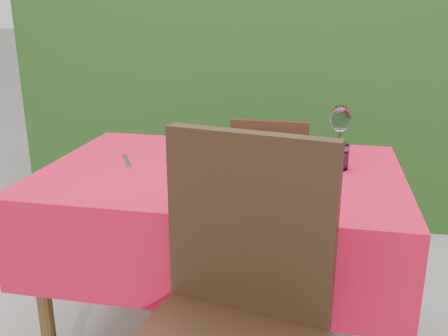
% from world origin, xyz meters
% --- Properties ---
extents(hedge, '(3.20, 0.55, 1.78)m').
position_xyz_m(hedge, '(0.00, 1.55, 0.92)').
color(hedge, black).
rests_on(hedge, ground).
extents(dining_table, '(1.26, 0.86, 0.75)m').
position_xyz_m(dining_table, '(0.00, 0.00, 0.60)').
color(dining_table, '#4B3318').
rests_on(dining_table, ground).
extents(chair_near, '(0.53, 0.53, 1.00)m').
position_xyz_m(chair_near, '(0.15, -0.59, 0.58)').
color(chair_near, black).
rests_on(chair_near, ground).
extents(chair_far, '(0.37, 0.37, 0.80)m').
position_xyz_m(chair_far, '(0.11, 0.68, 0.46)').
color(chair_far, black).
rests_on(chair_far, ground).
extents(pizza_plate, '(0.38, 0.38, 0.07)m').
position_xyz_m(pizza_plate, '(0.05, -0.10, 0.78)').
color(pizza_plate, white).
rests_on(pizza_plate, dining_table).
extents(pasta_plate, '(0.23, 0.23, 0.07)m').
position_xyz_m(pasta_plate, '(0.04, 0.27, 0.77)').
color(pasta_plate, silver).
rests_on(pasta_plate, dining_table).
extents(water_glass, '(0.07, 0.07, 0.09)m').
position_xyz_m(water_glass, '(0.41, 0.08, 0.79)').
color(water_glass, silver).
rests_on(water_glass, dining_table).
extents(wine_glass, '(0.08, 0.08, 0.20)m').
position_xyz_m(wine_glass, '(0.41, 0.24, 0.89)').
color(wine_glass, silver).
rests_on(wine_glass, dining_table).
extents(fork, '(0.12, 0.18, 0.01)m').
position_xyz_m(fork, '(-0.36, 0.01, 0.75)').
color(fork, silver).
rests_on(fork, dining_table).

